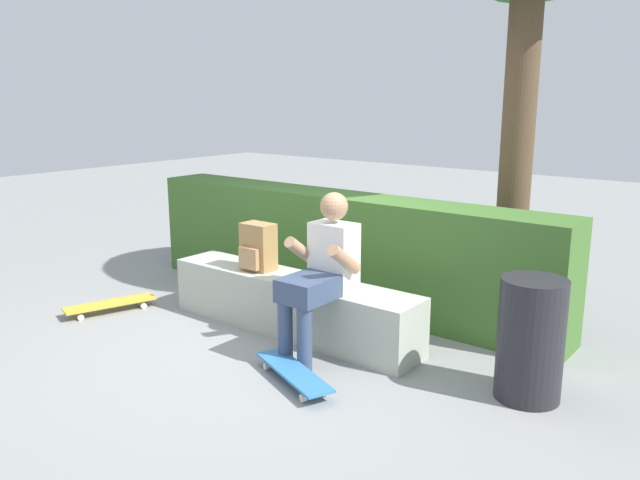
% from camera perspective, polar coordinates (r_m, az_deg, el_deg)
% --- Properties ---
extents(ground_plane, '(24.00, 24.00, 0.00)m').
position_cam_1_polar(ground_plane, '(5.11, -5.05, -9.25)').
color(ground_plane, gray).
extents(bench_main, '(2.33, 0.44, 0.47)m').
position_cam_1_polar(bench_main, '(5.25, -2.62, -5.80)').
color(bench_main, '#A9AF9F').
rests_on(bench_main, ground).
extents(person_skater, '(0.49, 0.62, 1.22)m').
position_cam_1_polar(person_skater, '(4.67, 0.16, -2.65)').
color(person_skater, white).
rests_on(person_skater, ground).
extents(skateboard_near_person, '(0.82, 0.49, 0.09)m').
position_cam_1_polar(skateboard_near_person, '(4.42, -2.39, -11.81)').
color(skateboard_near_person, teal).
rests_on(skateboard_near_person, ground).
extents(skateboard_beside_bench, '(0.43, 0.82, 0.09)m').
position_cam_1_polar(skateboard_beside_bench, '(6.06, -18.38, -5.49)').
color(skateboard_beside_bench, gold).
rests_on(skateboard_beside_bench, ground).
extents(backpack_on_bench, '(0.28, 0.23, 0.40)m').
position_cam_1_polar(backpack_on_bench, '(5.36, -5.63, -0.68)').
color(backpack_on_bench, '#A37A47').
rests_on(backpack_on_bench, bench_main).
extents(hedge_row, '(4.34, 0.51, 1.03)m').
position_cam_1_polar(hedge_row, '(5.96, 1.73, -0.72)').
color(hedge_row, '#3E682B').
rests_on(hedge_row, ground).
extents(trash_bin, '(0.42, 0.42, 0.80)m').
position_cam_1_polar(trash_bin, '(4.30, 18.43, -8.49)').
color(trash_bin, '#232328').
rests_on(trash_bin, ground).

